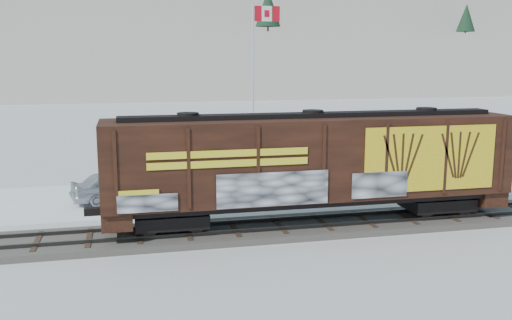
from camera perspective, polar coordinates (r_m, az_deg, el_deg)
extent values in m
plane|color=white|center=(25.20, 2.29, -7.13)|extent=(500.00, 500.00, 0.00)
cube|color=#59544C|center=(25.16, 2.29, -6.83)|extent=(50.00, 3.40, 0.28)
cube|color=#33302D|center=(24.43, 2.74, -6.83)|extent=(50.00, 0.10, 0.15)
cube|color=#33302D|center=(25.77, 1.87, -5.92)|extent=(50.00, 0.10, 0.15)
cube|color=white|center=(32.24, -1.20, -3.23)|extent=(40.00, 8.00, 0.03)
cube|color=white|center=(118.39, -9.94, 9.33)|extent=(360.00, 40.00, 12.00)
cube|color=white|center=(148.41, -10.65, 11.77)|extent=(360.00, 40.00, 24.00)
cube|color=white|center=(183.59, -11.18, 13.14)|extent=(360.00, 50.00, 35.00)
cone|color=black|center=(117.11, 1.21, 15.01)|extent=(5.04, 5.04, 7.38)
cone|color=black|center=(141.83, 20.27, 13.20)|extent=(4.20, 4.20, 6.15)
cube|color=black|center=(24.20, -8.46, -5.81)|extent=(3.00, 2.00, 0.90)
cube|color=black|center=(27.87, 17.63, -4.04)|extent=(3.00, 2.00, 0.90)
cylinder|color=black|center=(23.40, -10.64, -6.43)|extent=(0.90, 0.12, 0.90)
cube|color=black|center=(25.24, 5.56, -3.84)|extent=(17.83, 2.40, 0.25)
cube|color=#381A0F|center=(24.85, 5.63, 0.31)|extent=(17.83, 3.00, 3.46)
cube|color=black|center=(24.61, 5.71, 4.51)|extent=(16.41, 0.90, 0.20)
cube|color=yellow|center=(25.44, 17.09, 0.13)|extent=(6.06, 0.03, 2.80)
cube|color=yellow|center=(22.36, -2.67, 0.15)|extent=(6.42, 0.02, 0.70)
cube|color=silver|center=(22.99, 1.74, -2.94)|extent=(4.64, 0.03, 1.40)
cylinder|color=silver|center=(39.58, -0.30, -0.58)|extent=(0.90, 0.90, 0.20)
cylinder|color=silver|center=(38.93, -0.30, 7.32)|extent=(0.14, 0.14, 11.09)
cube|color=red|center=(39.06, 0.21, 14.44)|extent=(0.50, 0.07, 1.00)
cube|color=white|center=(39.20, 1.09, 14.43)|extent=(0.70, 0.09, 1.00)
cube|color=red|center=(39.37, 2.04, 14.41)|extent=(0.50, 0.07, 1.00)
imported|color=silver|center=(31.03, -13.69, -2.49)|extent=(5.10, 3.10, 1.62)
imported|color=silver|center=(31.35, -4.60, -2.25)|extent=(4.70, 2.89, 1.46)
imported|color=black|center=(32.48, 8.00, -1.85)|extent=(5.23, 2.27, 1.50)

